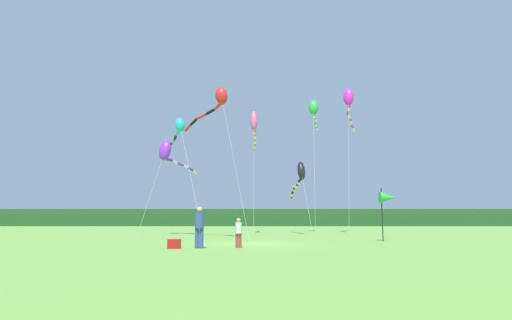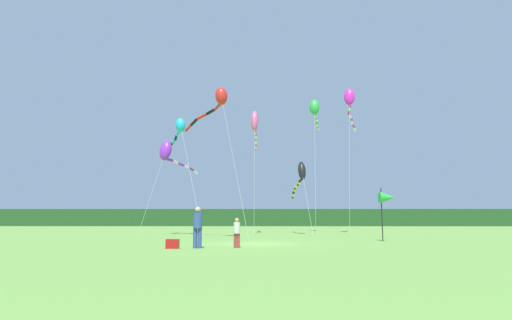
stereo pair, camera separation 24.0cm
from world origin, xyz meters
name	(u,v)px [view 2 (the right image)]	position (x,y,z in m)	size (l,w,h in m)	color
ground_plane	(254,244)	(0.00, 0.00, 0.00)	(120.00, 120.00, 0.00)	#6B9E42
distant_treeline	(260,218)	(0.00, 45.00, 1.32)	(108.00, 2.37, 2.64)	#234C23
person_adult	(198,225)	(-2.43, -3.43, 1.02)	(0.40, 0.40, 1.83)	#334C8C
person_child	(237,231)	(-0.70, -3.08, 0.74)	(0.29, 0.29, 1.33)	#B23338
cooler_box	(173,244)	(-3.49, -3.63, 0.21)	(0.55, 0.37, 0.41)	red
banner_flag_pole	(387,198)	(7.66, 2.28, 2.47)	(0.90, 0.70, 3.04)	black
kite_cyan	(178,130)	(-6.13, 9.77, 8.05)	(5.14, 8.84, 9.01)	#B2B2B2
kite_black	(300,176)	(3.53, 12.43, 4.75)	(1.02, 8.55, 5.96)	#B2B2B2
kite_rainbow	(255,125)	(-0.23, 12.92, 9.19)	(0.62, 7.53, 10.37)	#B2B2B2
kite_green	(315,109)	(5.22, 15.64, 11.21)	(1.54, 8.03, 12.16)	#B2B2B2
kite_red	(218,100)	(-2.58, 5.37, 9.20)	(5.06, 6.10, 10.12)	#B2B2B2
kite_magenta	(350,102)	(7.95, 13.20, 11.21)	(2.59, 8.42, 12.28)	#B2B2B2
kite_purple	(168,152)	(-6.96, 10.20, 6.39)	(3.22, 6.48, 7.41)	#B2B2B2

